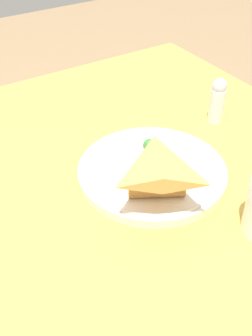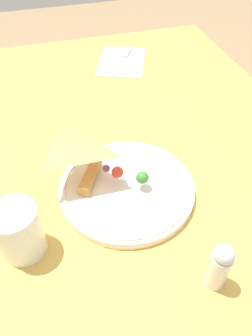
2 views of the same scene
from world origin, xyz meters
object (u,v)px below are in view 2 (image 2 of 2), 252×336
Objects in this scene: dining_table at (134,168)px; butter_knife at (123,59)px; plate_pizza at (125,186)px; napkin_folded at (122,62)px; milk_glass at (19,232)px; salt_shaker at (220,266)px.

butter_knife is (-0.35, 0.07, 0.11)m from dining_table.
plate_pizza is at bearing 15.90° from butter_knife.
dining_table is 4.91× the size of napkin_folded.
salt_shaker is (0.14, 0.28, 0.00)m from milk_glass.
salt_shaker is (0.22, 0.08, 0.03)m from plate_pizza.
napkin_folded is 0.01m from butter_knife.
butter_knife is (-0.01, 0.00, 0.00)m from napkin_folded.
milk_glass reaches higher than plate_pizza.
plate_pizza is 0.53m from butter_knife.
dining_table is 4.21× the size of plate_pizza.
salt_shaker is at bearing 26.54° from butter_knife.
salt_shaker is (0.37, 0.01, 0.15)m from dining_table.
dining_table is 11.30× the size of milk_glass.
dining_table is 0.40m from salt_shaker.
milk_glass is 0.31m from salt_shaker.
salt_shaker is at bearing -4.29° from napkin_folded.
butter_knife reaches higher than napkin_folded.
napkin_folded is 2.32× the size of salt_shaker.
napkin_folded is at bearing 175.71° from salt_shaker.
plate_pizza is 1.61× the size of butter_knife.
butter_knife reaches higher than dining_table.
napkin_folded is 1.38× the size of butter_knife.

